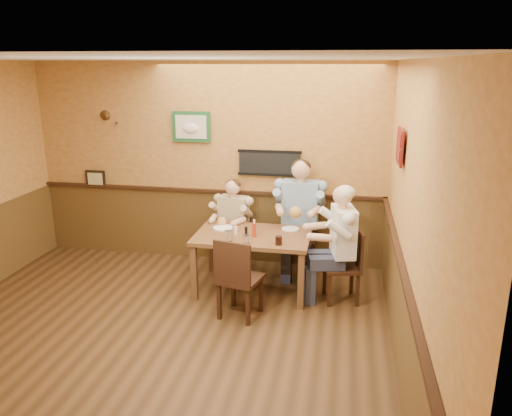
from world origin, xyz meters
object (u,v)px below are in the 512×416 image
Objects in this scene: dining_table at (253,241)px; cola_tumbler at (279,240)px; diner_white_elder at (342,250)px; chair_right_end at (342,265)px; chair_near_side at (240,277)px; chair_back_left at (234,241)px; diner_tan_shirt at (234,229)px; salt_shaker at (236,230)px; water_glass_mid at (246,240)px; water_glass_left at (229,236)px; diner_blue_polo at (300,222)px; chair_back_right at (299,237)px; pepper_shaker at (246,230)px; hot_sauce_bottle at (254,229)px.

cola_tumbler reaches higher than dining_table.
dining_table is 1.09m from diner_white_elder.
chair_right_end is 1.26m from chair_near_side.
chair_back_left is 0.17m from diner_tan_shirt.
salt_shaker is (0.19, -0.69, 0.40)m from chair_back_left.
water_glass_mid is 0.37m from salt_shaker.
diner_tan_shirt is 1.01m from water_glass_left.
salt_shaker is (-0.57, 0.27, -0.00)m from cola_tumbler.
diner_tan_shirt is at bearing -173.51° from diner_blue_polo.
chair_back_right is at bearing 14.90° from chair_back_left.
chair_back_right is (0.90, 0.07, 0.09)m from chair_back_left.
diner_tan_shirt reaches higher than chair_right_end.
diner_blue_polo is 1.05m from salt_shaker.
diner_white_elder reaches higher than pepper_shaker.
diner_blue_polo is at bearing -156.04° from chair_right_end.
diner_tan_shirt is at bearing -173.51° from chair_back_right.
chair_right_end is 1.13m from hot_sauce_bottle.
hot_sauce_bottle is at bearing -68.59° from dining_table.
water_glass_mid is 0.37m from cola_tumbler.
chair_right_end is 8.35× the size of water_glass_mid.
hot_sauce_bottle is at bearing 39.90° from water_glass_left.
hot_sauce_bottle is (0.05, 0.58, 0.37)m from chair_near_side.
chair_right_end is 1.39m from water_glass_left.
chair_right_end is 8.97× the size of salt_shaker.
chair_back_left is 0.95m from diner_blue_polo.
diner_blue_polo reaches higher than chair_near_side.
salt_shaker is (-0.20, 0.32, -0.00)m from water_glass_mid.
water_glass_mid is at bearing -87.63° from chair_right_end.
chair_near_side reaches higher than dining_table.
cola_tumbler reaches higher than salt_shaker.
chair_right_end is at bearing 0.00° from diner_white_elder.
chair_near_side is at bearing -74.02° from diner_white_elder.
diner_blue_polo is at bearing 55.10° from dining_table.
hot_sauce_bottle reaches higher than salt_shaker.
cola_tumbler is (0.38, 0.36, 0.33)m from chair_near_side.
salt_shaker is at bearing -59.64° from chair_near_side.
chair_near_side is at bearing -91.36° from water_glass_mid.
water_glass_left reaches higher than salt_shaker.
diner_blue_polo is at bearing 14.90° from diner_tan_shirt.
dining_table is at bearing -77.72° from chair_near_side.
diner_blue_polo is at bearing -156.04° from diner_white_elder.
diner_white_elder is 1.35m from water_glass_left.
salt_shaker reaches higher than pepper_shaker.
pepper_shaker is at bearing 19.15° from salt_shaker.
diner_white_elder is at bearing -15.93° from chair_back_left.
water_glass_mid is 1.04× the size of cola_tumbler.
dining_table is 14.00× the size of salt_shaker.
water_glass_left is 0.35m from hot_sauce_bottle.
water_glass_mid is 0.37m from pepper_shaker.
chair_right_end reaches higher than salt_shaker.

